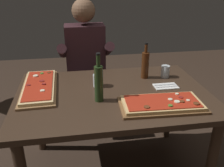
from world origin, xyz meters
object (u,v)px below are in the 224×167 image
object	(u,v)px
wine_bottle_dark	(99,82)
oil_bottle_amber	(145,64)
tumbler_near_camera	(165,71)
pizza_rectangular_left	(39,87)
tumbler_far_side	(98,81)
pizza_rectangular_front	(162,104)
seated_diner	(86,61)
dining_table	(113,104)
diner_chair	(86,80)

from	to	relation	value
wine_bottle_dark	oil_bottle_amber	distance (m)	0.54
wine_bottle_dark	tumbler_near_camera	size ratio (longest dim) A/B	3.42
pizza_rectangular_left	tumbler_far_side	bearing A→B (deg)	-1.85
pizza_rectangular_front	tumbler_near_camera	distance (m)	0.52
seated_diner	tumbler_near_camera	bearing A→B (deg)	-39.17
pizza_rectangular_left	tumbler_far_side	world-z (taller)	tumbler_far_side
pizza_rectangular_left	wine_bottle_dark	size ratio (longest dim) A/B	1.87
pizza_rectangular_left	tumbler_far_side	distance (m)	0.44
oil_bottle_amber	tumbler_far_side	size ratio (longest dim) A/B	3.13
dining_table	wine_bottle_dark	distance (m)	0.28
tumbler_far_side	dining_table	bearing A→B (deg)	-53.78
diner_chair	seated_diner	size ratio (longest dim) A/B	0.65
tumbler_far_side	pizza_rectangular_left	bearing A→B (deg)	178.15
oil_bottle_amber	seated_diner	xyz separation A→B (m)	(-0.45, 0.50, -0.11)
tumbler_near_camera	pizza_rectangular_left	bearing A→B (deg)	-175.58
wine_bottle_dark	diner_chair	xyz separation A→B (m)	(-0.03, 0.96, -0.39)
pizza_rectangular_left	seated_diner	distance (m)	0.71
tumbler_far_side	diner_chair	world-z (taller)	diner_chair
dining_table	seated_diner	size ratio (longest dim) A/B	1.05
tumbler_near_camera	pizza_rectangular_front	bearing A→B (deg)	-112.58
diner_chair	seated_diner	distance (m)	0.28
wine_bottle_dark	dining_table	bearing A→B (deg)	43.12
tumbler_near_camera	tumbler_far_side	bearing A→B (deg)	-170.82
pizza_rectangular_left	tumbler_near_camera	xyz separation A→B (m)	(1.02, 0.08, 0.03)
seated_diner	oil_bottle_amber	bearing A→B (deg)	-47.68
tumbler_near_camera	seated_diner	xyz separation A→B (m)	(-0.63, 0.51, -0.05)
oil_bottle_amber	tumbler_near_camera	world-z (taller)	oil_bottle_amber
pizza_rectangular_left	seated_diner	bearing A→B (deg)	56.67
pizza_rectangular_left	wine_bottle_dark	world-z (taller)	wine_bottle_dark
wine_bottle_dark	pizza_rectangular_front	bearing A→B (deg)	-20.53
pizza_rectangular_front	tumbler_near_camera	xyz separation A→B (m)	(0.20, 0.48, 0.03)
wine_bottle_dark	tumbler_near_camera	xyz separation A→B (m)	(0.59, 0.33, -0.09)
pizza_rectangular_front	dining_table	bearing A→B (deg)	137.62
dining_table	tumbler_far_side	xyz separation A→B (m)	(-0.10, 0.13, 0.14)
diner_chair	wine_bottle_dark	bearing A→B (deg)	-87.94
dining_table	pizza_rectangular_front	distance (m)	0.40
tumbler_near_camera	seated_diner	world-z (taller)	seated_diner
tumbler_near_camera	seated_diner	bearing A→B (deg)	140.83
diner_chair	pizza_rectangular_left	bearing A→B (deg)	-118.65
pizza_rectangular_front	oil_bottle_amber	xyz separation A→B (m)	(0.03, 0.49, 0.10)
pizza_rectangular_left	wine_bottle_dark	bearing A→B (deg)	-30.85
dining_table	tumbler_far_side	world-z (taller)	tumbler_far_side
oil_bottle_amber	tumbler_near_camera	size ratio (longest dim) A/B	3.01
pizza_rectangular_front	pizza_rectangular_left	size ratio (longest dim) A/B	0.89
dining_table	diner_chair	distance (m)	0.88
tumbler_far_side	seated_diner	world-z (taller)	seated_diner
dining_table	oil_bottle_amber	size ratio (longest dim) A/B	4.71
pizza_rectangular_left	oil_bottle_amber	size ratio (longest dim) A/B	2.12
pizza_rectangular_front	diner_chair	size ratio (longest dim) A/B	0.65
pizza_rectangular_left	diner_chair	xyz separation A→B (m)	(0.39, 0.71, -0.27)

